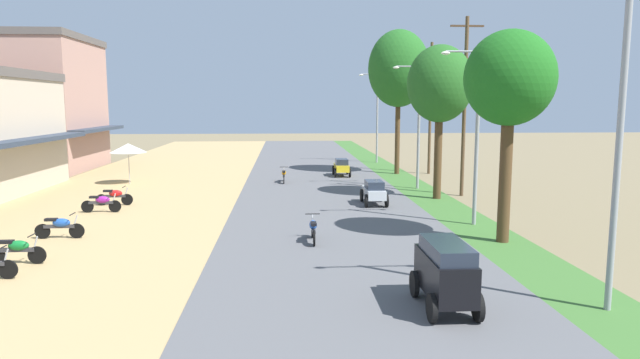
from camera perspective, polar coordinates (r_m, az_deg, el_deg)
shophouse_far at (r=47.51m, az=-26.07°, el=7.01°), size 7.51×9.59×10.10m
parked_motorbike_third at (r=19.88m, az=-28.52°, el=-6.23°), size 1.80×0.54×0.94m
parked_motorbike_fourth at (r=22.88m, az=-24.99°, el=-4.28°), size 1.80×0.54×0.94m
parked_motorbike_fifth at (r=27.56m, az=-21.39°, el=-2.14°), size 1.80×0.54×0.94m
parked_motorbike_sixth at (r=29.26m, az=-20.22°, el=-1.53°), size 1.80×0.54×0.94m
vendor_umbrella at (r=36.51m, az=-18.98°, el=3.06°), size 2.20×2.20×2.52m
median_tree_nearest at (r=20.88m, az=18.78°, el=9.53°), size 3.16×3.16×7.54m
median_tree_second at (r=29.76m, az=12.14°, el=9.41°), size 3.37×3.37×7.97m
median_tree_third at (r=40.03m, az=8.03°, el=11.11°), size 4.25×4.25×10.07m
streetlamp_near at (r=14.81m, az=28.39°, el=5.94°), size 3.16×0.20×8.29m
streetlamp_mid at (r=23.60m, az=15.78°, el=5.52°), size 3.16×0.20×7.18m
streetlamp_far at (r=33.14m, az=10.07°, el=6.31°), size 3.16×0.20×7.24m
streetlamp_farthest at (r=47.53m, az=5.87°, el=6.99°), size 3.16×0.20×7.55m
utility_pole_near at (r=31.30m, az=14.53°, el=7.44°), size 1.80×0.20×9.60m
utility_pole_far at (r=40.86m, az=11.20°, el=7.35°), size 1.80×0.20×9.31m
car_van_black at (r=14.00m, az=12.65°, el=-9.09°), size 1.19×2.41×1.67m
car_sedan_silver at (r=27.70m, az=5.53°, el=-1.19°), size 1.10×2.26×1.19m
car_sedan_yellow at (r=38.46m, az=2.20°, el=1.35°), size 1.10×2.26×1.19m
motorbike_ahead_second at (r=20.24m, az=-0.70°, el=-4.98°), size 0.54×1.80×0.94m
motorbike_ahead_third at (r=35.43m, az=-3.71°, el=0.51°), size 0.54×1.80×0.94m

